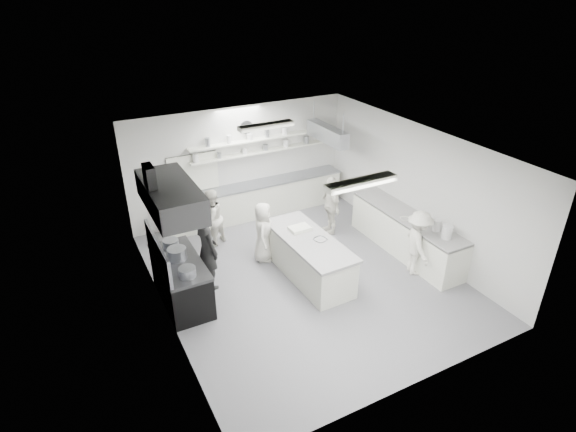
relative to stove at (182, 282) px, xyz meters
name	(u,v)px	position (x,y,z in m)	size (l,w,h in m)	color
floor	(304,276)	(2.60, -0.40, -0.46)	(6.00, 7.00, 0.02)	gray
ceiling	(306,146)	(2.60, -0.40, 2.56)	(6.00, 7.00, 0.02)	white
wall_back	(240,162)	(2.60, 3.10, 1.05)	(6.00, 0.04, 3.00)	silver
wall_front	(422,313)	(2.60, -3.90, 1.05)	(6.00, 0.04, 3.00)	silver
wall_left	(160,251)	(-0.40, -0.40, 1.05)	(0.04, 7.00, 3.00)	silver
wall_right	(417,189)	(5.60, -0.40, 1.05)	(0.04, 7.00, 3.00)	silver
stove	(182,282)	(0.00, 0.00, 0.00)	(0.80, 1.80, 0.90)	black
exhaust_hood	(171,196)	(0.00, 0.00, 1.90)	(0.85, 2.00, 0.50)	#38383A
back_counter	(256,200)	(2.90, 2.80, 0.01)	(5.00, 0.60, 0.92)	silver
shelf_lower	(266,151)	(3.30, 2.97, 1.30)	(4.20, 0.26, 0.04)	silver
shelf_upper	(266,138)	(3.30, 2.97, 1.65)	(4.20, 0.26, 0.04)	silver
pass_through_window	(193,173)	(1.30, 3.08, 1.00)	(1.30, 0.04, 1.00)	black
wall_clock	(246,127)	(2.80, 3.06, 2.00)	(0.32, 0.32, 0.05)	silver
right_counter	(406,234)	(5.25, -0.60, 0.02)	(0.74, 3.30, 0.94)	silver
pot_rack	(327,134)	(4.60, 2.00, 1.85)	(0.30, 1.60, 0.40)	#9497A0
light_fixture_front	(361,182)	(2.60, -2.20, 2.49)	(1.30, 0.25, 0.10)	silver
light_fixture_rear	(266,126)	(2.60, 1.40, 2.49)	(1.30, 0.25, 0.10)	silver
prep_island	(309,258)	(2.71, -0.42, -0.01)	(0.90, 2.41, 0.89)	silver
stove_pot	(177,255)	(0.00, 0.07, 0.60)	(0.37, 0.37, 0.28)	#9497A0
cook_stove	(207,250)	(0.65, 0.24, 0.43)	(0.64, 0.42, 1.77)	black
cook_back	(212,218)	(1.31, 1.86, 0.27)	(0.70, 0.55, 1.44)	silver
cook_island_left	(263,232)	(2.13, 0.66, 0.27)	(0.70, 0.46, 1.44)	silver
cook_island_right	(331,205)	(4.17, 1.03, 0.32)	(0.90, 0.38, 1.54)	silver
cook_right	(418,243)	(4.87, -1.40, 0.30)	(0.97, 0.56, 1.50)	silver
bowl_island_a	(320,240)	(2.90, -0.55, 0.47)	(0.27, 0.27, 0.07)	#9497A0
bowl_island_b	(309,229)	(2.93, -0.01, 0.47)	(0.20, 0.20, 0.06)	silver
bowl_right	(405,219)	(5.07, -0.70, 0.52)	(0.22, 0.22, 0.05)	silver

